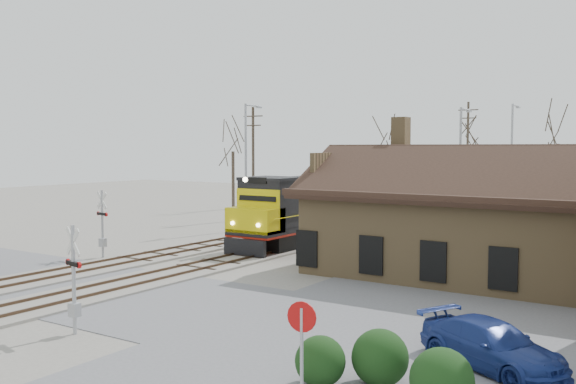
% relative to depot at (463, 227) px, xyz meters
% --- Properties ---
extents(ground, '(140.00, 140.00, 0.00)m').
position_rel_depot_xyz_m(ground, '(-11.99, -12.00, -2.41)').
color(ground, gray).
rests_on(ground, ground).
extents(road, '(60.00, 9.00, 0.03)m').
position_rel_depot_xyz_m(road, '(-11.99, -12.00, -2.39)').
color(road, '#5E5E63').
rests_on(road, ground).
extents(parking_lot, '(22.00, 26.00, 0.03)m').
position_rel_depot_xyz_m(parking_lot, '(6.01, -8.00, -2.39)').
color(parking_lot, '#5E5E63').
rests_on(parking_lot, ground).
extents(track_main, '(3.40, 90.00, 0.24)m').
position_rel_depot_xyz_m(track_main, '(-11.99, 3.00, -2.34)').
color(track_main, gray).
rests_on(track_main, ground).
extents(track_siding, '(3.40, 90.00, 0.24)m').
position_rel_depot_xyz_m(track_siding, '(-16.49, 3.00, -2.34)').
color(track_siding, gray).
rests_on(track_siding, ground).
extents(depot, '(15.20, 9.31, 7.90)m').
position_rel_depot_xyz_m(depot, '(0.00, 0.00, 0.00)').
color(depot, olive).
rests_on(depot, ground).
extents(locomotive_lead, '(3.06, 20.50, 4.55)m').
position_rel_depot_xyz_m(locomotive_lead, '(-11.99, 7.72, -0.01)').
color(locomotive_lead, black).
rests_on(locomotive_lead, ground).
extents(locomotive_trailing, '(3.06, 20.50, 4.31)m').
position_rel_depot_xyz_m(locomotive_trailing, '(-11.99, 28.50, -0.02)').
color(locomotive_trailing, black).
rests_on(locomotive_trailing, ground).
extents(crossbuck_near, '(1.04, 0.33, 3.70)m').
position_rel_depot_xyz_m(crossbuck_near, '(-7.69, -16.93, -0.65)').
color(crossbuck_near, '#A5A8AD').
rests_on(crossbuck_near, ground).
extents(crossbuck_far, '(1.10, 0.30, 3.86)m').
position_rel_depot_xyz_m(crossbuck_far, '(-18.78, -6.27, -0.58)').
color(crossbuck_far, '#A5A8AD').
rests_on(crossbuck_far, ground).
extents(do_not_enter_sign, '(0.77, 0.14, 2.58)m').
position_rel_depot_xyz_m(do_not_enter_sign, '(1.86, -17.77, -0.65)').
color(do_not_enter_sign, '#A5A8AD').
rests_on(do_not_enter_sign, ground).
extents(parked_car, '(4.98, 3.78, 1.34)m').
position_rel_depot_xyz_m(parked_car, '(4.99, -12.59, -1.73)').
color(parked_car, navy).
rests_on(parked_car, ground).
extents(hedge_a, '(1.34, 1.34, 1.34)m').
position_rel_depot_xyz_m(hedge_a, '(1.60, -16.44, -1.73)').
color(hedge_a, black).
rests_on(hedge_a, ground).
extents(hedge_b, '(1.51, 1.51, 1.51)m').
position_rel_depot_xyz_m(hedge_b, '(2.90, -15.54, -1.65)').
color(hedge_b, black).
rests_on(hedge_b, ground).
extents(hedge_c, '(1.54, 1.54, 1.54)m').
position_rel_depot_xyz_m(hedge_c, '(4.84, -16.26, -1.64)').
color(hedge_c, black).
rests_on(hedge_c, ground).
extents(streetlight_a, '(0.25, 2.04, 9.56)m').
position_rel_depot_xyz_m(streetlight_a, '(-19.35, 8.10, 2.91)').
color(streetlight_a, '#A5A8AD').
rests_on(streetlight_a, ground).
extents(streetlight_b, '(0.25, 2.04, 8.99)m').
position_rel_depot_xyz_m(streetlight_b, '(-4.27, 12.32, 2.63)').
color(streetlight_b, '#A5A8AD').
rests_on(streetlight_b, ground).
extents(streetlight_c, '(0.25, 2.04, 9.73)m').
position_rel_depot_xyz_m(streetlight_c, '(-3.32, 21.97, 3.00)').
color(streetlight_c, '#A5A8AD').
rests_on(streetlight_c, ground).
extents(utility_pole_a, '(2.00, 0.24, 9.78)m').
position_rel_depot_xyz_m(utility_pole_a, '(-23.39, 14.35, 2.71)').
color(utility_pole_a, '#382D23').
rests_on(utility_pole_a, ground).
extents(utility_pole_b, '(2.00, 0.24, 10.77)m').
position_rel_depot_xyz_m(utility_pole_b, '(-10.27, 32.38, 3.21)').
color(utility_pole_b, '#382D23').
rests_on(utility_pole_b, ground).
extents(tree_a, '(3.91, 3.91, 9.59)m').
position_rel_depot_xyz_m(tree_a, '(-30.63, 20.68, 4.41)').
color(tree_a, '#382D23').
rests_on(tree_a, ground).
extents(tree_b, '(4.01, 4.01, 9.83)m').
position_rel_depot_xyz_m(tree_b, '(-16.58, 26.88, 4.59)').
color(tree_b, '#382D23').
rests_on(tree_b, ground).
extents(tree_c, '(4.31, 4.31, 10.55)m').
position_rel_depot_xyz_m(tree_c, '(-10.69, 33.97, 5.10)').
color(tree_c, '#382D23').
rests_on(tree_c, ground).
extents(tree_d, '(4.40, 4.40, 10.78)m').
position_rel_depot_xyz_m(tree_d, '(-1.39, 29.92, 5.27)').
color(tree_d, '#382D23').
rests_on(tree_d, ground).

